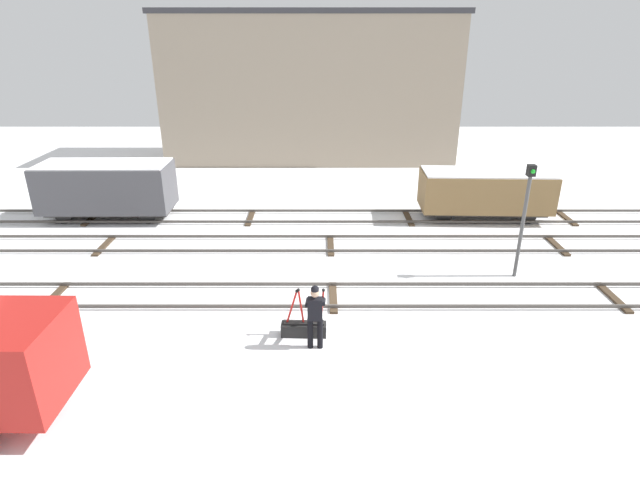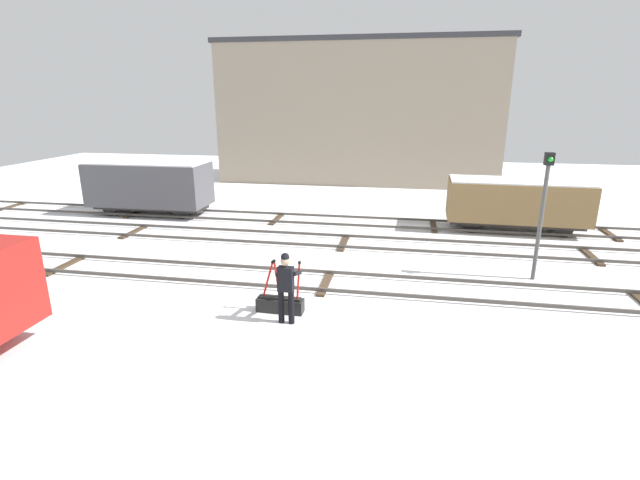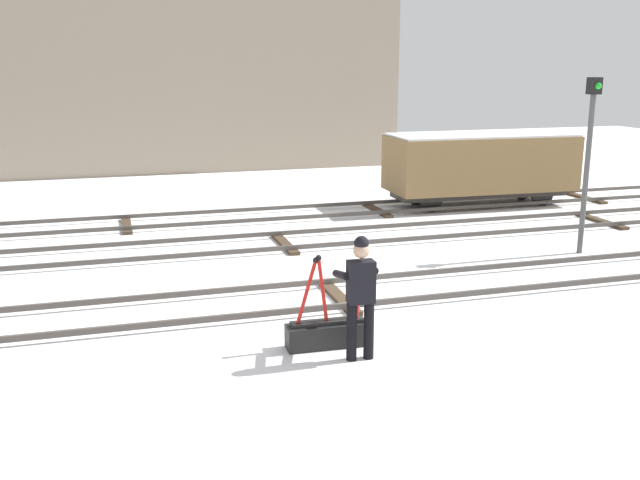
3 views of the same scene
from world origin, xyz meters
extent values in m
plane|color=white|center=(0.00, 0.00, 0.00)|extent=(60.00, 60.00, 0.00)
cube|color=#4C4742|center=(0.00, -0.72, 0.13)|extent=(44.00, 0.07, 0.10)
cube|color=#4C4742|center=(0.00, 0.72, 0.13)|extent=(44.00, 0.07, 0.10)
cube|color=#423323|center=(0.00, 0.00, 0.04)|extent=(0.24, 1.94, 0.08)
cube|color=#4C4742|center=(0.00, 3.41, 0.13)|extent=(44.00, 0.07, 0.10)
cube|color=#4C4742|center=(0.00, 4.85, 0.13)|extent=(44.00, 0.07, 0.10)
cube|color=#423323|center=(0.00, 4.13, 0.04)|extent=(0.24, 1.94, 0.08)
cube|color=#423323|center=(8.80, 4.13, 0.04)|extent=(0.24, 1.94, 0.08)
cube|color=#4C4742|center=(0.00, 6.52, 0.13)|extent=(44.00, 0.07, 0.10)
cube|color=#4C4742|center=(0.00, 7.96, 0.13)|extent=(44.00, 0.07, 0.10)
cube|color=#423323|center=(-3.52, 7.24, 0.04)|extent=(0.24, 1.94, 0.08)
cube|color=#423323|center=(3.52, 7.24, 0.04)|extent=(0.24, 1.94, 0.08)
cube|color=#423323|center=(10.56, 7.24, 0.04)|extent=(0.24, 1.94, 0.08)
cube|color=black|center=(-0.86, -2.06, 0.18)|extent=(1.25, 0.40, 0.36)
cube|color=black|center=(-0.86, -2.06, 0.39)|extent=(1.12, 0.24, 0.06)
cylinder|color=red|center=(-1.18, -2.05, 0.86)|extent=(0.35, 0.07, 1.02)
sphere|color=black|center=(-1.03, -2.06, 1.37)|extent=(0.09, 0.09, 0.09)
cylinder|color=red|center=(-0.93, -2.06, 0.88)|extent=(0.19, 0.06, 1.05)
sphere|color=black|center=(-0.99, -2.06, 1.40)|extent=(0.09, 0.09, 0.09)
cylinder|color=red|center=(-0.36, -2.08, 0.88)|extent=(0.13, 0.06, 1.05)
sphere|color=black|center=(-0.32, -2.08, 1.41)|extent=(0.09, 0.09, 0.09)
cylinder|color=black|center=(-0.67, -2.65, 0.43)|extent=(0.15, 0.15, 0.87)
cylinder|color=black|center=(-0.41, -2.66, 0.43)|extent=(0.15, 0.15, 0.87)
cube|color=black|center=(-0.54, -2.65, 1.17)|extent=(0.39, 0.25, 0.61)
sphere|color=tan|center=(-0.54, -2.65, 1.64)|extent=(0.23, 0.23, 0.23)
sphere|color=black|center=(-0.54, -2.65, 1.73)|extent=(0.21, 0.21, 0.21)
cylinder|color=black|center=(-0.74, -2.36, 1.21)|extent=(0.13, 0.59, 0.22)
cylinder|color=black|center=(-0.32, -2.39, 1.23)|extent=(0.13, 0.59, 0.27)
cylinder|color=#4C4C4C|center=(6.25, 1.57, 1.77)|extent=(0.12, 0.12, 3.53)
cube|color=black|center=(6.25, 1.57, 3.71)|extent=(0.24, 0.24, 0.36)
sphere|color=green|center=(6.25, 1.44, 3.71)|extent=(0.14, 0.14, 0.14)
cube|color=gray|center=(-1.01, 19.01, 4.29)|extent=(17.66, 5.66, 8.57)
cube|color=#2D2B28|center=(6.80, 7.24, 0.40)|extent=(5.30, 1.41, 0.20)
cube|color=olive|center=(6.80, 7.24, 1.30)|extent=(5.60, 2.25, 1.60)
cube|color=white|center=(6.80, 7.24, 2.13)|extent=(5.49, 2.16, 0.06)
cylinder|color=black|center=(4.98, 6.73, 0.35)|extent=(0.70, 0.12, 0.70)
cylinder|color=black|center=(5.02, 7.87, 0.35)|extent=(0.70, 0.12, 0.70)
cylinder|color=black|center=(8.58, 6.61, 0.35)|extent=(0.70, 0.12, 0.70)
cylinder|color=black|center=(8.62, 7.75, 0.35)|extent=(0.70, 0.12, 0.70)
camera|label=1|loc=(-0.41, -14.10, 7.87)|focal=28.66mm
camera|label=2|loc=(2.19, -13.01, 5.42)|focal=26.44mm
camera|label=3|loc=(-3.84, -11.74, 4.17)|focal=40.04mm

